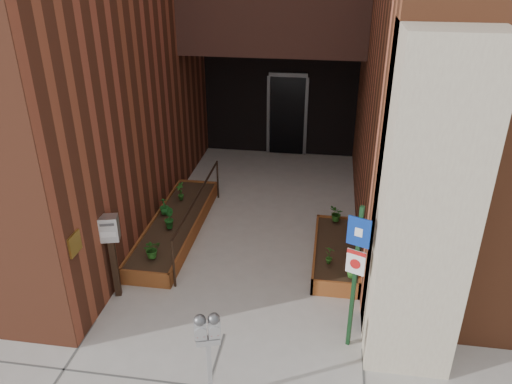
% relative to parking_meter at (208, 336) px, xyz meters
% --- Properties ---
extents(ground, '(80.00, 80.00, 0.00)m').
position_rel_parking_meter_xyz_m(ground, '(-0.09, 1.19, -1.06)').
color(ground, '#9E9991').
rests_on(ground, ground).
extents(planter_left, '(0.90, 3.60, 0.30)m').
position_rel_parking_meter_xyz_m(planter_left, '(-1.64, 3.89, -0.93)').
color(planter_left, brown).
rests_on(planter_left, ground).
extents(planter_right, '(0.80, 2.20, 0.30)m').
position_rel_parking_meter_xyz_m(planter_right, '(1.51, 3.39, -0.93)').
color(planter_right, brown).
rests_on(planter_right, ground).
extents(handrail, '(0.04, 3.34, 0.90)m').
position_rel_parking_meter_xyz_m(handrail, '(-1.14, 3.84, -0.32)').
color(handrail, black).
rests_on(handrail, ground).
extents(parking_meter, '(0.32, 0.20, 1.38)m').
position_rel_parking_meter_xyz_m(parking_meter, '(0.00, 0.00, 0.00)').
color(parking_meter, '#ADADB0').
rests_on(parking_meter, ground).
extents(sign_post, '(0.29, 0.13, 2.24)m').
position_rel_parking_meter_xyz_m(sign_post, '(1.70, 1.25, 0.31)').
color(sign_post, '#123218').
rests_on(sign_post, ground).
extents(payment_dropbox, '(0.34, 0.28, 1.46)m').
position_rel_parking_meter_xyz_m(payment_dropbox, '(-1.99, 1.84, -0.01)').
color(payment_dropbox, black).
rests_on(payment_dropbox, ground).
extents(shrub_left_a, '(0.41, 0.41, 0.33)m').
position_rel_parking_meter_xyz_m(shrub_left_a, '(-1.63, 2.55, -0.60)').
color(shrub_left_a, '#215A19').
rests_on(shrub_left_a, planter_left).
extents(shrub_left_b, '(0.28, 0.28, 0.39)m').
position_rel_parking_meter_xyz_m(shrub_left_b, '(-1.65, 3.57, -0.57)').
color(shrub_left_b, '#175119').
rests_on(shrub_left_b, planter_left).
extents(shrub_left_c, '(0.24, 0.24, 0.35)m').
position_rel_parking_meter_xyz_m(shrub_left_c, '(-1.91, 4.08, -0.59)').
color(shrub_left_c, '#1C6222').
rests_on(shrub_left_c, planter_left).
extents(shrub_left_d, '(0.29, 0.29, 0.40)m').
position_rel_parking_meter_xyz_m(shrub_left_d, '(-1.76, 4.72, -0.57)').
color(shrub_left_d, '#225D1A').
rests_on(shrub_left_d, planter_left).
extents(shrub_right_a, '(0.20, 0.20, 0.33)m').
position_rel_parking_meter_xyz_m(shrub_right_a, '(1.76, 2.49, -0.60)').
color(shrub_right_a, '#255E1A').
rests_on(shrub_right_a, planter_right).
extents(shrub_right_b, '(0.25, 0.25, 0.35)m').
position_rel_parking_meter_xyz_m(shrub_right_b, '(1.39, 2.82, -0.59)').
color(shrub_right_b, '#2A611B').
rests_on(shrub_right_b, planter_right).
extents(shrub_right_c, '(0.32, 0.32, 0.30)m').
position_rel_parking_meter_xyz_m(shrub_right_c, '(1.49, 4.29, -0.61)').
color(shrub_right_c, '#225919').
rests_on(shrub_right_c, planter_right).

